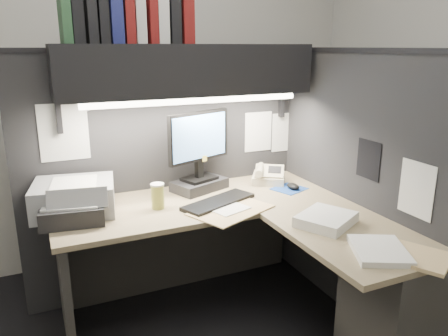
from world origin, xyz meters
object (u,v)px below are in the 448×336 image
Objects in this scene: desk at (290,274)px; coffee_cup at (158,197)px; keyboard at (219,202)px; notebook_stack at (73,212)px; monitor at (199,160)px; printer at (74,197)px; telephone at (269,176)px; overhead_shelf at (187,70)px.

desk is 12.16× the size of coffee_cup.
notebook_stack is at bearing 151.95° from keyboard.
printer is at bearing 164.51° from monitor.
printer is (-1.28, -0.04, 0.04)m from telephone.
monitor is at bearing -2.00° from overhead_shelf.
keyboard is 2.15× the size of telephone.
desk is at bearing -42.79° from coffee_cup.
monitor reaches higher than notebook_stack.
coffee_cup reaches higher than telephone.
notebook_stack is at bearing 152.87° from desk.
monitor reaches higher than printer.
desk is 1.10× the size of overhead_shelf.
printer is at bearing 141.96° from keyboard.
overhead_shelf is 0.78m from coffee_cup.
overhead_shelf is 0.57m from monitor.
monitor is 0.80m from printer.
notebook_stack reaches higher than keyboard.
telephone is 1.28m from printer.
notebook_stack is (-1.04, 0.53, 0.34)m from desk.
desk is 7.60× the size of telephone.
coffee_cup reaches higher than keyboard.
monitor is 1.59× the size of notebook_stack.
telephone is at bearing 5.24° from keyboard.
notebook_stack reaches higher than desk.
coffee_cup is at bearing -7.84° from printer.
overhead_shelf is 0.92m from telephone.
overhead_shelf reaches higher than coffee_cup.
overhead_shelf is at bearing 157.12° from monitor.
monitor is 2.30× the size of telephone.
keyboard is 0.55m from telephone.
monitor is at bearing 68.89° from keyboard.
desk is 0.83m from telephone.
keyboard is 0.36m from coffee_cup.
overhead_shelf is at bearing -150.94° from telephone.
printer is at bearing 162.15° from coffee_cup.
keyboard is 1.48× the size of notebook_stack.
keyboard is at bearing -75.98° from overhead_shelf.
telephone is 1.60× the size of coffee_cup.
desk is at bearing -23.53° from printer.
printer is 0.15m from notebook_stack.
telephone is (0.26, 0.71, 0.33)m from desk.
telephone is (0.50, -0.04, -0.16)m from monitor.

